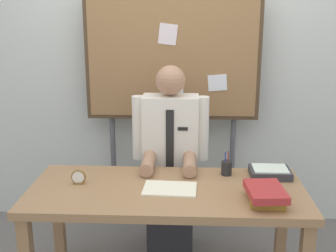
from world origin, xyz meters
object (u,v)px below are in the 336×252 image
object	(u,v)px
desk_clock	(79,178)
person	(170,168)
desk	(167,202)
bulletin_board	(173,61)
pen_holder	(226,168)
open_notebook	(170,189)
paper_tray	(270,172)
book_stack	(266,195)

from	to	relation	value
desk_clock	person	bearing A→B (deg)	42.10
desk	person	size ratio (longest dim) A/B	1.19
bulletin_board	person	bearing A→B (deg)	-90.03
pen_holder	bulletin_board	bearing A→B (deg)	118.98
person	bulletin_board	bearing A→B (deg)	89.97
open_notebook	person	bearing A→B (deg)	91.98
bulletin_board	paper_tray	world-z (taller)	bulletin_board
bulletin_board	paper_tray	distance (m)	1.16
desk	book_stack	bearing A→B (deg)	-16.76
person	book_stack	distance (m)	0.93
paper_tray	open_notebook	bearing A→B (deg)	-158.96
book_stack	bulletin_board	bearing A→B (deg)	117.31
pen_holder	open_notebook	bearing A→B (deg)	-144.14
pen_holder	paper_tray	distance (m)	0.28
book_stack	paper_tray	bearing A→B (deg)	76.70
desk	pen_holder	bearing A→B (deg)	32.35
paper_tray	desk_clock	bearing A→B (deg)	-171.59
desk_clock	pen_holder	world-z (taller)	pen_holder
desk_clock	bulletin_board	bearing A→B (deg)	57.90
open_notebook	pen_holder	distance (m)	0.45
pen_holder	desk	bearing A→B (deg)	-147.65
person	book_stack	xyz separation A→B (m)	(0.57, -0.72, 0.13)
pen_holder	paper_tray	world-z (taller)	pen_holder
desk	book_stack	world-z (taller)	book_stack
desk	person	bearing A→B (deg)	90.00
pen_holder	book_stack	bearing A→B (deg)	-65.58
open_notebook	desk	bearing A→B (deg)	134.55
book_stack	desk_clock	size ratio (longest dim) A/B	3.26
person	desk	bearing A→B (deg)	-90.00
person	paper_tray	xyz separation A→B (m)	(0.67, -0.32, 0.11)
desk	paper_tray	distance (m)	0.71
desk	desk_clock	size ratio (longest dim) A/B	18.35
person	open_notebook	distance (m)	0.58
bulletin_board	desk_clock	xyz separation A→B (m)	(-0.56, -0.89, -0.63)
desk	bulletin_board	bearing A→B (deg)	89.99
bulletin_board	pen_holder	xyz separation A→B (m)	(0.38, -0.69, -0.62)
paper_tray	person	bearing A→B (deg)	154.25
open_notebook	paper_tray	world-z (taller)	paper_tray
open_notebook	paper_tray	distance (m)	0.69
book_stack	pen_holder	world-z (taller)	pen_holder
open_notebook	desk_clock	world-z (taller)	desk_clock
bulletin_board	desk	bearing A→B (deg)	-90.01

